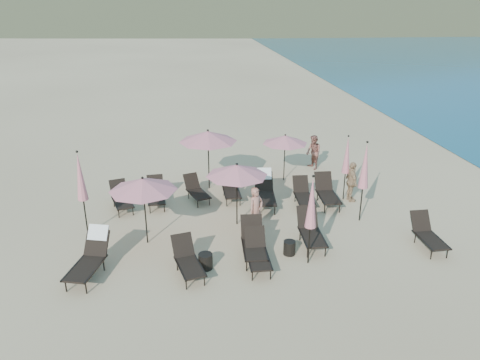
{
  "coord_description": "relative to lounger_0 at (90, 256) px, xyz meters",
  "views": [
    {
      "loc": [
        -3.3,
        -11.92,
        7.3
      ],
      "look_at": [
        -1.24,
        3.5,
        1.1
      ],
      "focal_mm": 35.0,
      "sensor_mm": 36.0,
      "label": 1
    }
  ],
  "objects": [
    {
      "name": "lounger_4",
      "position": [
        6.52,
        0.8,
        -0.09
      ],
      "size": [
        0.72,
        1.74,
        0.99
      ],
      "rotation": [
        0.0,
        0.0,
        -0.04
      ],
      "color": "black",
      "rests_on": "ground"
    },
    {
      "name": "lounger_7",
      "position": [
        3.14,
        4.67,
        -0.15
      ],
      "size": [
        1.03,
        1.6,
        0.86
      ],
      "rotation": [
        0.0,
        0.0,
        0.33
      ],
      "color": "black",
      "rests_on": "ground"
    },
    {
      "name": "beachgoer_a",
      "position": [
        4.96,
        1.8,
        0.23
      ],
      "size": [
        0.68,
        0.64,
        1.57
      ],
      "primitive_type": "imported",
      "rotation": [
        0.0,
        0.0,
        0.61
      ],
      "color": "#AB6F5C",
      "rests_on": "ground"
    },
    {
      "name": "umbrella_open_2",
      "position": [
        3.71,
        5.73,
        1.62
      ],
      "size": [
        2.29,
        2.29,
        2.46
      ],
      "color": "black",
      "rests_on": "ground"
    },
    {
      "name": "lounger_0",
      "position": [
        0.0,
        0.0,
        0.0
      ],
      "size": [
        1.15,
        1.96,
        1.16
      ],
      "rotation": [
        0.0,
        0.0,
        -0.28
      ],
      "color": "black",
      "rests_on": "ground"
    },
    {
      "name": "lounger_8",
      "position": [
        4.47,
        4.65,
        -0.12
      ],
      "size": [
        0.62,
        1.59,
        0.91
      ],
      "rotation": [
        0.0,
        0.0,
        0.0
      ],
      "color": "black",
      "rests_on": "ground"
    },
    {
      "name": "umbrella_open_3",
      "position": [
        6.89,
        6.22,
        1.22
      ],
      "size": [
        1.87,
        1.87,
        2.01
      ],
      "color": "black",
      "rests_on": "ground"
    },
    {
      "name": "umbrella_closed_1",
      "position": [
        8.7,
        3.96,
        1.22
      ],
      "size": [
        0.3,
        0.3,
        2.55
      ],
      "color": "black",
      "rests_on": "ground"
    },
    {
      "name": "lounger_5",
      "position": [
        10.06,
        0.17,
        -0.12
      ],
      "size": [
        0.62,
        1.61,
        0.92
      ],
      "rotation": [
        0.0,
        0.0,
        0.0
      ],
      "color": "black",
      "rests_on": "ground"
    },
    {
      "name": "beachgoer_b",
      "position": [
        8.47,
        7.4,
        0.21
      ],
      "size": [
        0.75,
        0.87,
        1.53
      ],
      "primitive_type": "imported",
      "rotation": [
        0.0,
        0.0,
        -1.31
      ],
      "color": "#8C5448",
      "rests_on": "ground"
    },
    {
      "name": "side_table_0",
      "position": [
        3.18,
        -0.19,
        -0.32
      ],
      "size": [
        0.41,
        0.41,
        0.46
      ],
      "primitive_type": "cylinder",
      "color": "black",
      "rests_on": "ground"
    },
    {
      "name": "lounger_9",
      "position": [
        5.65,
        3.96,
        0.0
      ],
      "size": [
        0.86,
        1.93,
        1.17
      ],
      "rotation": [
        0.0,
        0.0,
        -0.1
      ],
      "color": "black",
      "rests_on": "ground"
    },
    {
      "name": "lounger_12",
      "position": [
        1.64,
        4.45,
        -0.12
      ],
      "size": [
        0.72,
        1.65,
        0.93
      ],
      "rotation": [
        0.0,
        0.0,
        0.07
      ],
      "color": "black",
      "rests_on": "ground"
    },
    {
      "name": "umbrella_closed_2",
      "position": [
        -0.51,
        2.39,
        1.44
      ],
      "size": [
        0.34,
        0.34,
        2.87
      ],
      "color": "black",
      "rests_on": "ground"
    },
    {
      "name": "lounger_11",
      "position": [
        7.94,
        3.68,
        -0.08
      ],
      "size": [
        0.74,
        1.77,
        1.0
      ],
      "rotation": [
        0.0,
        0.0,
        -0.05
      ],
      "color": "black",
      "rests_on": "ground"
    },
    {
      "name": "beachgoer_c",
      "position": [
        8.91,
        3.8,
        0.22
      ],
      "size": [
        0.41,
        0.92,
        1.55
      ],
      "primitive_type": "imported",
      "rotation": [
        0.0,
        0.0,
        1.61
      ],
      "color": "tan",
      "rests_on": "ground"
    },
    {
      "name": "umbrella_open_0",
      "position": [
        1.46,
        1.55,
        1.42
      ],
      "size": [
        2.08,
        2.08,
        2.24
      ],
      "color": "black",
      "rests_on": "ground"
    },
    {
      "name": "lounger_2",
      "position": [
        4.64,
        0.32,
        -0.08
      ],
      "size": [
        0.76,
        1.8,
        1.01
      ],
      "rotation": [
        0.0,
        0.0,
        -0.06
      ],
      "color": "black",
      "rests_on": "ground"
    },
    {
      "name": "lounger_10",
      "position": [
        7.05,
        3.73,
        -0.13
      ],
      "size": [
        0.68,
        1.6,
        0.9
      ],
      "rotation": [
        0.0,
        0.0,
        -0.06
      ],
      "color": "black",
      "rests_on": "ground"
    },
    {
      "name": "umbrella_closed_3",
      "position": [
        8.66,
        2.17,
        1.45
      ],
      "size": [
        0.34,
        0.34,
        2.87
      ],
      "color": "black",
      "rests_on": "ground"
    },
    {
      "name": "ground",
      "position": [
        5.94,
        0.22,
        -0.55
      ],
      "size": [
        800.0,
        800.0,
        0.0
      ],
      "primitive_type": "plane",
      "color": "#D6BA8C",
      "rests_on": "ground"
    },
    {
      "name": "umbrella_closed_0",
      "position": [
        6.16,
        -0.29,
        1.37
      ],
      "size": [
        0.32,
        0.32,
        2.76
      ],
      "color": "black",
      "rests_on": "ground"
    },
    {
      "name": "umbrella_open_1",
      "position": [
        4.42,
        2.46,
        1.4
      ],
      "size": [
        2.05,
        2.05,
        2.21
      ],
      "color": "black",
      "rests_on": "ground"
    },
    {
      "name": "lounger_3",
      "position": [
        4.67,
        -0.23,
        -0.12
      ],
      "size": [
        0.64,
        1.62,
        0.92
      ],
      "rotation": [
        0.0,
        0.0,
        -0.02
      ],
      "color": "black",
      "rests_on": "ground"
    },
    {
      "name": "side_table_1",
      "position": [
        5.73,
        0.27,
        -0.34
      ],
      "size": [
        0.37,
        0.37,
        0.43
      ],
      "primitive_type": "cylinder",
      "color": "black",
      "rests_on": "ground"
    },
    {
      "name": "lounger_6",
      "position": [
        0.41,
        4.25,
        -0.13
      ],
      "size": [
        1.01,
        1.68,
        0.91
      ],
      "rotation": [
        0.0,
        0.0,
        0.28
      ],
      "color": "black",
      "rests_on": "ground"
    },
    {
      "name": "lounger_1",
      "position": [
        2.68,
        -0.37,
        -0.12
      ],
      "size": [
        0.96,
        1.69,
        0.92
      ],
      "rotation": [
        0.0,
        0.0,
        0.23
      ],
      "color": "black",
      "rests_on": "ground"
    }
  ]
}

